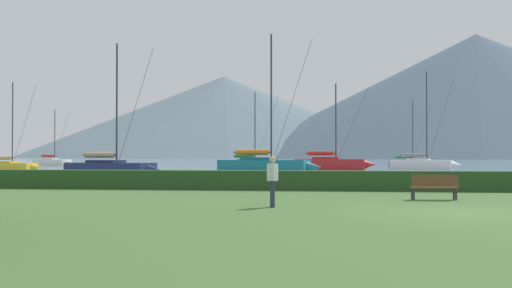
{
  "coord_description": "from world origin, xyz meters",
  "views": [
    {
      "loc": [
        -3.58,
        -18.94,
        1.68
      ],
      "look_at": [
        -13.37,
        56.6,
        3.01
      ],
      "focal_mm": 43.9,
      "sensor_mm": 36.0,
      "label": 1
    }
  ],
  "objects_px": {
    "sailboat_slip_5": "(331,163)",
    "sailboat_slip_10": "(265,165)",
    "sailboat_slip_3": "(423,164)",
    "park_bench_near_path": "(434,186)",
    "sailboat_slip_1": "(410,163)",
    "sailboat_slip_0": "(9,166)",
    "person_seated_viewer": "(272,177)",
    "sailboat_slip_12": "(111,168)",
    "sailboat_slip_11": "(53,162)",
    "sailboat_slip_7": "(252,164)"
  },
  "relations": [
    {
      "from": "sailboat_slip_1",
      "to": "park_bench_near_path",
      "type": "height_order",
      "value": "sailboat_slip_1"
    },
    {
      "from": "sailboat_slip_5",
      "to": "sailboat_slip_11",
      "type": "xyz_separation_m",
      "value": [
        -43.72,
        22.26,
        -0.13
      ]
    },
    {
      "from": "sailboat_slip_1",
      "to": "sailboat_slip_10",
      "type": "relative_size",
      "value": 0.75
    },
    {
      "from": "sailboat_slip_5",
      "to": "sailboat_slip_10",
      "type": "relative_size",
      "value": 0.79
    },
    {
      "from": "sailboat_slip_3",
      "to": "sailboat_slip_11",
      "type": "bearing_deg",
      "value": 176.85
    },
    {
      "from": "sailboat_slip_0",
      "to": "sailboat_slip_1",
      "type": "relative_size",
      "value": 0.95
    },
    {
      "from": "sailboat_slip_0",
      "to": "sailboat_slip_1",
      "type": "xyz_separation_m",
      "value": [
        42.27,
        31.38,
        0.0
      ]
    },
    {
      "from": "sailboat_slip_3",
      "to": "park_bench_near_path",
      "type": "distance_m",
      "value": 49.77
    },
    {
      "from": "sailboat_slip_10",
      "to": "sailboat_slip_0",
      "type": "bearing_deg",
      "value": -176.12
    },
    {
      "from": "sailboat_slip_0",
      "to": "sailboat_slip_10",
      "type": "xyz_separation_m",
      "value": [
        25.85,
        -3.12,
        0.22
      ]
    },
    {
      "from": "sailboat_slip_1",
      "to": "sailboat_slip_10",
      "type": "xyz_separation_m",
      "value": [
        -16.41,
        -34.5,
        0.21
      ]
    },
    {
      "from": "sailboat_slip_1",
      "to": "sailboat_slip_7",
      "type": "xyz_separation_m",
      "value": [
        -20.6,
        -12.91,
        0.06
      ]
    },
    {
      "from": "sailboat_slip_11",
      "to": "sailboat_slip_12",
      "type": "relative_size",
      "value": 0.87
    },
    {
      "from": "sailboat_slip_7",
      "to": "sailboat_slip_12",
      "type": "bearing_deg",
      "value": -94.59
    },
    {
      "from": "sailboat_slip_7",
      "to": "sailboat_slip_10",
      "type": "xyz_separation_m",
      "value": [
        4.19,
        -21.59,
        0.16
      ]
    },
    {
      "from": "sailboat_slip_0",
      "to": "sailboat_slip_12",
      "type": "relative_size",
      "value": 0.87
    },
    {
      "from": "sailboat_slip_7",
      "to": "person_seated_viewer",
      "type": "height_order",
      "value": "sailboat_slip_7"
    },
    {
      "from": "sailboat_slip_1",
      "to": "person_seated_viewer",
      "type": "bearing_deg",
      "value": -87.91
    },
    {
      "from": "sailboat_slip_1",
      "to": "sailboat_slip_3",
      "type": "height_order",
      "value": "sailboat_slip_3"
    },
    {
      "from": "sailboat_slip_1",
      "to": "sailboat_slip_11",
      "type": "distance_m",
      "value": 54.63
    },
    {
      "from": "sailboat_slip_1",
      "to": "park_bench_near_path",
      "type": "distance_m",
      "value": 65.79
    },
    {
      "from": "sailboat_slip_12",
      "to": "person_seated_viewer",
      "type": "distance_m",
      "value": 29.71
    },
    {
      "from": "sailboat_slip_7",
      "to": "park_bench_near_path",
      "type": "distance_m",
      "value": 54.4
    },
    {
      "from": "sailboat_slip_0",
      "to": "sailboat_slip_7",
      "type": "bearing_deg",
      "value": 49.02
    },
    {
      "from": "sailboat_slip_3",
      "to": "sailboat_slip_7",
      "type": "distance_m",
      "value": 20.45
    },
    {
      "from": "person_seated_viewer",
      "to": "sailboat_slip_1",
      "type": "bearing_deg",
      "value": 68.24
    },
    {
      "from": "sailboat_slip_3",
      "to": "park_bench_near_path",
      "type": "height_order",
      "value": "sailboat_slip_3"
    },
    {
      "from": "sailboat_slip_10",
      "to": "sailboat_slip_7",
      "type": "bearing_deg",
      "value": 111.75
    },
    {
      "from": "sailboat_slip_3",
      "to": "person_seated_viewer",
      "type": "xyz_separation_m",
      "value": [
        -11.78,
        -53.37,
        0.31
      ]
    },
    {
      "from": "park_bench_near_path",
      "to": "sailboat_slip_12",
      "type": "bearing_deg",
      "value": 129.14
    },
    {
      "from": "sailboat_slip_10",
      "to": "sailboat_slip_1",
      "type": "bearing_deg",
      "value": 75.32
    },
    {
      "from": "sailboat_slip_10",
      "to": "sailboat_slip_11",
      "type": "bearing_deg",
      "value": 145.55
    },
    {
      "from": "park_bench_near_path",
      "to": "sailboat_slip_0",
      "type": "bearing_deg",
      "value": 131.96
    },
    {
      "from": "sailboat_slip_7",
      "to": "person_seated_viewer",
      "type": "relative_size",
      "value": 5.74
    },
    {
      "from": "sailboat_slip_5",
      "to": "sailboat_slip_11",
      "type": "relative_size",
      "value": 1.1
    },
    {
      "from": "sailboat_slip_3",
      "to": "person_seated_viewer",
      "type": "bearing_deg",
      "value": -85.35
    },
    {
      "from": "sailboat_slip_5",
      "to": "sailboat_slip_0",
      "type": "bearing_deg",
      "value": -151.63
    },
    {
      "from": "sailboat_slip_1",
      "to": "person_seated_viewer",
      "type": "distance_m",
      "value": 70.5
    },
    {
      "from": "sailboat_slip_7",
      "to": "sailboat_slip_0",
      "type": "bearing_deg",
      "value": -132.2
    },
    {
      "from": "sailboat_slip_3",
      "to": "sailboat_slip_1",
      "type": "bearing_deg",
      "value": 105.67
    },
    {
      "from": "sailboat_slip_0",
      "to": "sailboat_slip_11",
      "type": "distance_m",
      "value": 37.31
    },
    {
      "from": "sailboat_slip_5",
      "to": "sailboat_slip_10",
      "type": "xyz_separation_m",
      "value": [
        -5.63,
        -16.12,
        0.03
      ]
    },
    {
      "from": "sailboat_slip_3",
      "to": "park_bench_near_path",
      "type": "relative_size",
      "value": 6.44
    },
    {
      "from": "park_bench_near_path",
      "to": "sailboat_slip_11",
      "type": "bearing_deg",
      "value": 120.28
    },
    {
      "from": "sailboat_slip_0",
      "to": "sailboat_slip_5",
      "type": "distance_m",
      "value": 34.07
    },
    {
      "from": "sailboat_slip_0",
      "to": "sailboat_slip_7",
      "type": "relative_size",
      "value": 0.94
    },
    {
      "from": "person_seated_viewer",
      "to": "park_bench_near_path",
      "type": "bearing_deg",
      "value": 23.33
    },
    {
      "from": "sailboat_slip_1",
      "to": "sailboat_slip_5",
      "type": "bearing_deg",
      "value": -108.35
    },
    {
      "from": "sailboat_slip_1",
      "to": "sailboat_slip_11",
      "type": "height_order",
      "value": "sailboat_slip_1"
    },
    {
      "from": "sailboat_slip_1",
      "to": "sailboat_slip_3",
      "type": "relative_size",
      "value": 0.83
    }
  ]
}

